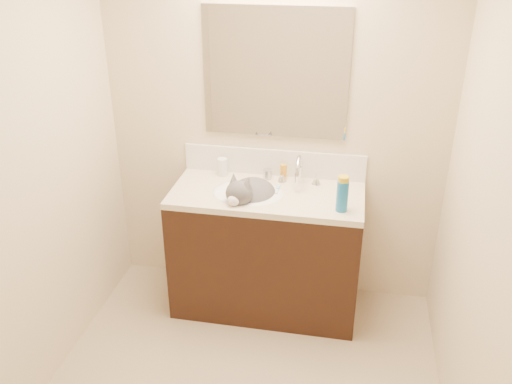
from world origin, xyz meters
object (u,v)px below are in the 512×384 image
at_px(vanity_cabinet, 266,253).
at_px(cat, 250,197).
at_px(pill_bottle, 222,167).
at_px(basin, 247,203).
at_px(spray_can, 342,196).
at_px(faucet, 299,173).
at_px(silver_jar, 268,174).
at_px(amber_bottle, 283,172).

relative_size(vanity_cabinet, cat, 2.57).
height_order(vanity_cabinet, pill_bottle, pill_bottle).
height_order(basin, cat, cat).
xyz_separation_m(cat, spray_can, (0.57, -0.12, 0.12)).
relative_size(faucet, cat, 0.60).
relative_size(silver_jar, amber_bottle, 0.62).
xyz_separation_m(faucet, cat, (-0.28, -0.17, -0.11)).
xyz_separation_m(basin, cat, (0.02, -0.00, 0.05)).
distance_m(cat, spray_can, 0.59).
bearing_deg(cat, vanity_cabinet, 37.50).
height_order(cat, pill_bottle, cat).
bearing_deg(spray_can, basin, 167.91).
xyz_separation_m(cat, amber_bottle, (0.17, 0.24, 0.08)).
xyz_separation_m(cat, pill_bottle, (-0.23, 0.23, 0.08)).
bearing_deg(vanity_cabinet, pill_bottle, 149.20).
distance_m(pill_bottle, amber_bottle, 0.41).
distance_m(cat, pill_bottle, 0.34).
relative_size(vanity_cabinet, amber_bottle, 11.39).
xyz_separation_m(faucet, silver_jar, (-0.21, 0.06, -0.05)).
relative_size(vanity_cabinet, silver_jar, 18.43).
height_order(silver_jar, spray_can, spray_can).
distance_m(vanity_cabinet, basin, 0.40).
xyz_separation_m(vanity_cabinet, silver_jar, (-0.03, 0.20, 0.48)).
distance_m(faucet, pill_bottle, 0.52).
xyz_separation_m(vanity_cabinet, cat, (-0.10, -0.03, 0.43)).
height_order(vanity_cabinet, silver_jar, silver_jar).
relative_size(faucet, pill_bottle, 2.37).
distance_m(pill_bottle, spray_can, 0.87).
bearing_deg(spray_can, pill_bottle, 156.09).
bearing_deg(faucet, basin, -150.88).
distance_m(vanity_cabinet, pill_bottle, 0.64).
distance_m(vanity_cabinet, faucet, 0.58).
relative_size(amber_bottle, spray_can, 0.56).
relative_size(basin, silver_jar, 6.91).
bearing_deg(faucet, pill_bottle, 173.15).
xyz_separation_m(vanity_cabinet, amber_bottle, (0.07, 0.21, 0.50)).
bearing_deg(amber_bottle, basin, -129.25).
bearing_deg(vanity_cabinet, cat, -160.99).
distance_m(vanity_cabinet, silver_jar, 0.52).
bearing_deg(amber_bottle, cat, -125.84).
bearing_deg(faucet, cat, -148.55).
bearing_deg(faucet, vanity_cabinet, -142.71).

